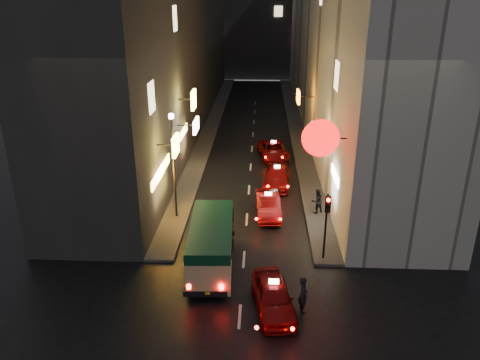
# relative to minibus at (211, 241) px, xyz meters

# --- Properties ---
(building_left) EXTENTS (7.41, 52.00, 18.00)m
(building_left) POSITION_rel_minibus_xyz_m (-6.47, 26.38, 7.47)
(building_left) COLOR #33302E
(building_left) RESTS_ON ground
(building_right) EXTENTS (8.23, 52.00, 18.00)m
(building_right) POSITION_rel_minibus_xyz_m (9.53, 26.38, 7.47)
(building_right) COLOR beige
(building_right) RESTS_ON ground
(building_far) EXTENTS (30.00, 10.00, 22.00)m
(building_far) POSITION_rel_minibus_xyz_m (1.53, 58.39, 9.47)
(building_far) COLOR #2E2E33
(building_far) RESTS_ON ground
(sidewalk_left) EXTENTS (1.50, 52.00, 0.15)m
(sidewalk_left) POSITION_rel_minibus_xyz_m (-2.72, 26.39, -1.45)
(sidewalk_left) COLOR #4D4947
(sidewalk_left) RESTS_ON ground
(sidewalk_right) EXTENTS (1.50, 52.00, 0.15)m
(sidewalk_right) POSITION_rel_minibus_xyz_m (5.78, 26.39, -1.45)
(sidewalk_right) COLOR #4D4947
(sidewalk_right) RESTS_ON ground
(minibus) EXTENTS (2.22, 5.70, 2.42)m
(minibus) POSITION_rel_minibus_xyz_m (0.00, 0.00, 0.00)
(minibus) COLOR #D2BB83
(minibus) RESTS_ON ground
(taxi_near) EXTENTS (2.72, 5.06, 1.70)m
(taxi_near) POSITION_rel_minibus_xyz_m (2.92, -3.06, -0.76)
(taxi_near) COLOR maroon
(taxi_near) RESTS_ON ground
(taxi_second) EXTENTS (2.26, 4.88, 1.69)m
(taxi_second) POSITION_rel_minibus_xyz_m (2.78, 6.10, -0.77)
(taxi_second) COLOR maroon
(taxi_second) RESTS_ON ground
(taxi_third) EXTENTS (2.32, 4.82, 1.66)m
(taxi_third) POSITION_rel_minibus_xyz_m (3.45, 10.90, -0.78)
(taxi_third) COLOR maroon
(taxi_third) RESTS_ON ground
(taxi_far) EXTENTS (2.65, 4.92, 1.66)m
(taxi_far) POSITION_rel_minibus_xyz_m (3.32, 16.70, -0.78)
(taxi_far) COLOR maroon
(taxi_far) RESTS_ON ground
(pedestrian_crossing) EXTENTS (0.51, 0.69, 1.89)m
(pedestrian_crossing) POSITION_rel_minibus_xyz_m (4.16, -3.09, -0.58)
(pedestrian_crossing) COLOR black
(pedestrian_crossing) RESTS_ON ground
(pedestrian_sidewalk) EXTENTS (0.77, 0.67, 1.75)m
(pedestrian_sidewalk) POSITION_rel_minibus_xyz_m (5.73, 6.23, -0.50)
(pedestrian_sidewalk) COLOR black
(pedestrian_sidewalk) RESTS_ON sidewalk_right
(traffic_light) EXTENTS (0.26, 0.43, 3.50)m
(traffic_light) POSITION_rel_minibus_xyz_m (5.53, 0.86, 1.16)
(traffic_light) COLOR black
(traffic_light) RESTS_ON sidewalk_right
(lamp_post) EXTENTS (0.28, 0.28, 6.22)m
(lamp_post) POSITION_rel_minibus_xyz_m (-2.67, 5.39, 2.20)
(lamp_post) COLOR black
(lamp_post) RESTS_ON sidewalk_left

